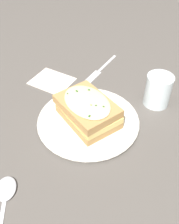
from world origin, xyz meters
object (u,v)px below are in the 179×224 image
Objects in this scene: sandwich at (89,111)px; water_glass at (158,90)px; dinner_plate at (90,122)px; napkin at (52,81)px; fork at (98,71)px; spoon at (5,193)px.

water_glass is (0.06, 0.20, -0.00)m from sandwich.
dinner_plate is 1.59× the size of sandwich.
sandwich is 0.23m from napkin.
water_glass reaches higher than napkin.
fork is at bearing 131.04° from dinner_plate.
water_glass is 0.48× the size of fork.
spoon is 0.39m from napkin.
sandwich is at bearing -107.42° from water_glass.
fork is 1.52× the size of napkin.
spoon is at bearing -93.52° from water_glass.
sandwich reaches higher than dinner_plate.
spoon is (0.19, -0.45, 0.00)m from fork.
dinner_plate is at bearing 44.32° from spoon.
water_glass reaches higher than fork.
water_glass reaches higher than sandwich.
napkin is at bearing 51.52° from fork.
napkin is (-0.22, 0.04, -0.05)m from sandwich.
dinner_plate reaches higher than spoon.
dinner_plate is 2.16× the size of napkin.
napkin is at bearing 77.05° from spoon.
water_glass is 0.46m from spoon.
sandwich is 0.21m from water_glass.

